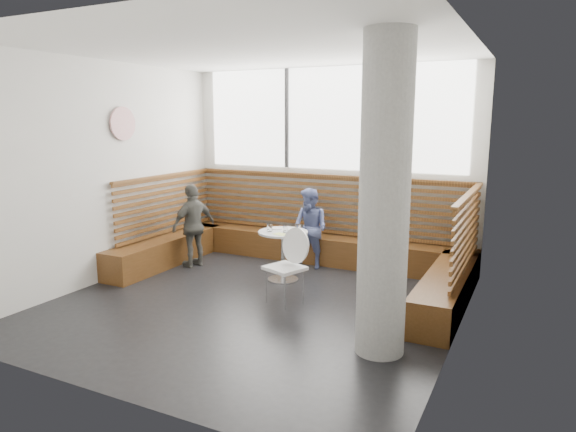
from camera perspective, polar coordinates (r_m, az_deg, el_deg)
The scene contains 15 objects.
room at distance 6.39m, azimuth -3.98°, elevation 3.81°, with size 5.00×5.00×3.20m.
booth at distance 8.16m, azimuth 2.42°, elevation -3.18°, with size 5.00×2.50×1.44m.
concrete_column at distance 5.11m, azimuth 10.66°, elevation 1.89°, with size 0.50×0.50×3.20m, color gray.
wall_art at distance 8.16m, azimuth -17.88°, elevation 9.74°, with size 0.50×0.50×0.03m, color white.
cafe_table at distance 7.57m, azimuth -0.56°, elevation -3.28°, with size 0.73×0.73×0.75m.
cafe_chair at distance 6.68m, azimuth -0.06°, elevation -4.84°, with size 0.47×0.46×0.98m.
adult_man at distance 7.14m, azimuth 10.91°, elevation -2.02°, with size 1.06×0.61×1.64m, color #383F2A.
child_back at distance 8.22m, azimuth 2.49°, elevation -1.40°, with size 0.63×0.49×1.29m, color #5D69A1.
child_left at distance 8.42m, azimuth -10.44°, elevation -1.06°, with size 0.79×0.33×1.35m, color #51504A.
plate_near at distance 7.69m, azimuth -1.24°, elevation -1.37°, with size 0.21×0.21×0.01m, color white.
plate_far at distance 7.62m, azimuth 0.26°, elevation -1.49°, with size 0.19×0.19×0.01m, color white.
glass_left at distance 7.50m, azimuth -2.06°, elevation -1.27°, with size 0.08×0.08×0.12m, color white.
glass_mid at distance 7.45m, azimuth -0.29°, elevation -1.42°, with size 0.07×0.07×0.10m, color white.
glass_right at distance 7.44m, azimuth 1.10°, elevation -1.38°, with size 0.08×0.08×0.12m, color white.
menu_card at distance 7.32m, azimuth -0.83°, elevation -2.03°, with size 0.20×0.14×0.00m, color #A5C64C.
Camera 1 is at (3.21, -5.47, 2.37)m, focal length 32.00 mm.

